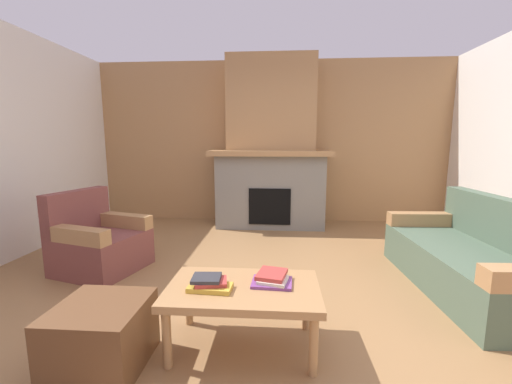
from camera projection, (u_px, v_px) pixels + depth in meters
name	position (u px, v px, depth m)	size (l,w,h in m)	color
ground	(262.00, 301.00, 2.77)	(9.00, 9.00, 0.00)	olive
wall_back_wood_panel	(271.00, 143.00, 5.52)	(6.00, 0.12, 2.70)	#A87A4C
fireplace	(271.00, 154.00, 5.18)	(1.90, 0.82, 2.70)	gray
couch	(474.00, 260.00, 2.95)	(0.91, 1.83, 0.85)	#4C604C
armchair	(98.00, 243.00, 3.44)	(0.94, 0.94, 0.85)	brown
coffee_table	(243.00, 294.00, 2.11)	(1.00, 0.60, 0.43)	#A87A4C
ottoman	(102.00, 335.00, 1.95)	(0.52, 0.52, 0.40)	brown
book_stack_near_edge	(210.00, 284.00, 2.06)	(0.29, 0.19, 0.08)	gold
book_stack_center	(272.00, 279.00, 2.14)	(0.28, 0.26, 0.07)	#7A3D84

